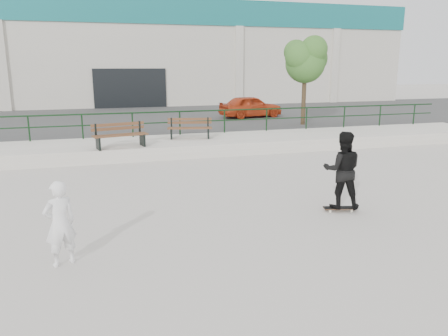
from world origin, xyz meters
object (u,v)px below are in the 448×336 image
object	(u,v)px
red_car	(251,106)
bench_left	(120,135)
bench_right	(190,128)
standing_skater	(342,170)
skateboard	(340,208)
seated_skater	(60,224)
tree	(306,59)

from	to	relation	value
red_car	bench_left	bearing A→B (deg)	124.29
bench_left	bench_right	size ratio (longest dim) A/B	1.08
red_car	standing_skater	size ratio (longest dim) A/B	1.98
skateboard	seated_skater	xyz separation A→B (m)	(-6.23, -1.19, 0.69)
bench_right	skateboard	xyz separation A→B (m)	(1.84, -8.61, -0.84)
bench_left	red_car	xyz separation A→B (m)	(7.77, 7.57, 0.18)
tree	red_car	distance (m)	4.76
bench_right	red_car	bearing A→B (deg)	63.97
seated_skater	standing_skater	bearing A→B (deg)	166.67
tree	skateboard	world-z (taller)	tree
tree	standing_skater	bearing A→B (deg)	-112.20
bench_left	skateboard	xyz separation A→B (m)	(4.71, -7.31, -0.87)
seated_skater	bench_right	bearing A→B (deg)	-138.22
tree	bench_left	bearing A→B (deg)	-157.25
bench_left	standing_skater	size ratio (longest dim) A/B	1.10
tree	skateboard	xyz separation A→B (m)	(-4.57, -11.20, -3.67)
bench_right	skateboard	distance (m)	8.84
red_car	skateboard	distance (m)	15.22
bench_left	tree	bearing A→B (deg)	10.76
bench_right	tree	world-z (taller)	tree
bench_left	tree	xyz separation A→B (m)	(9.28, 3.89, 2.79)
seated_skater	red_car	bearing A→B (deg)	-144.14
bench_left	bench_right	world-z (taller)	bench_left
skateboard	tree	bearing A→B (deg)	82.06
skateboard	seated_skater	bearing A→B (deg)	-154.97
red_car	standing_skater	distance (m)	15.18
bench_right	seated_skater	size ratio (longest dim) A/B	1.23
red_car	seated_skater	size ratio (longest dim) A/B	2.39
red_car	bench_right	bearing A→B (deg)	132.01
bench_right	standing_skater	distance (m)	8.80
tree	red_car	size ratio (longest dim) A/B	1.19
red_car	skateboard	xyz separation A→B (m)	(-3.06, -14.87, -1.05)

